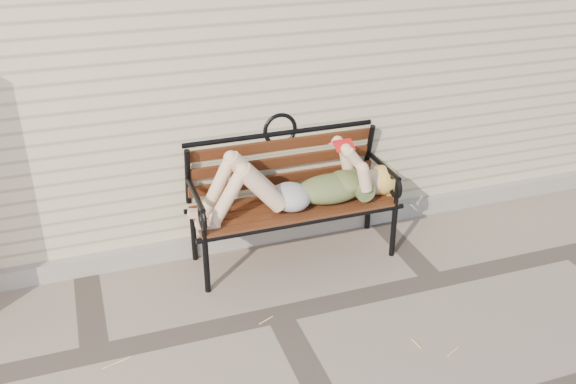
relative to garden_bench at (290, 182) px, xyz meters
name	(u,v)px	position (x,y,z in m)	size (l,w,h in m)	color
ground	(279,314)	(-0.35, -0.77, -0.62)	(80.00, 80.00, 0.00)	gray
house_wall	(183,14)	(-0.35, 2.23, 0.88)	(8.00, 4.00, 3.00)	beige
foundation_strip	(242,237)	(-0.35, 0.20, -0.55)	(8.00, 0.10, 0.15)	#A49D94
garden_bench	(290,182)	(0.00, 0.00, 0.00)	(1.72, 0.68, 1.11)	black
reading_woman	(297,185)	(0.01, -0.14, 0.04)	(1.62, 0.37, 0.51)	#093042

